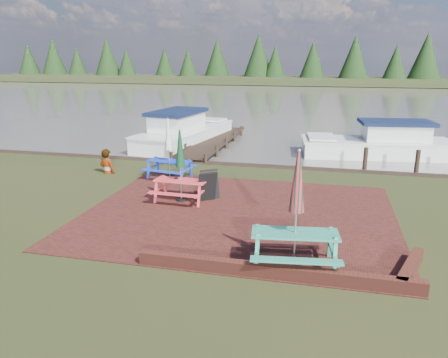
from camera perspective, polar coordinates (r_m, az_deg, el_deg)
ground at (r=12.03m, az=0.93°, el=-6.25°), size 120.00×120.00×0.00m
paving at (r=12.94m, az=1.90°, el=-4.59°), size 9.00×7.50×0.02m
brick_wall at (r=9.53m, az=10.63°, el=-11.74°), size 6.21×1.79×0.30m
water at (r=48.16m, az=10.69°, el=10.12°), size 120.00×60.00×0.02m
far_treeline at (r=76.94m, az=12.04°, el=14.52°), size 120.00×10.00×8.10m
picnic_table_teal at (r=9.67m, az=9.32°, el=-6.24°), size 2.09×1.91×2.63m
picnic_table_red at (r=13.93m, az=-5.66°, el=0.31°), size 1.74×1.56×2.33m
picnic_table_blue at (r=16.67m, az=-7.19°, el=2.79°), size 1.85×1.69×2.29m
chalkboard at (r=14.01m, az=-2.02°, el=-0.87°), size 0.62×0.87×0.97m
jetty at (r=23.35m, az=-1.45°, el=4.91°), size 1.76×9.08×1.00m
boat_jetty at (r=23.98m, az=-5.25°, el=5.95°), size 3.74×7.81×2.17m
boat_near at (r=22.45m, az=19.65°, el=4.23°), size 7.30×3.25×1.91m
person at (r=17.84m, az=-15.17°, el=3.77°), size 0.80×0.62×1.94m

